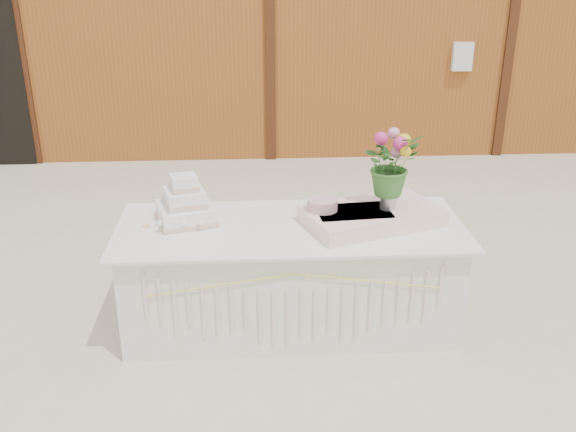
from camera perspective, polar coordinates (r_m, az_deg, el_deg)
name	(u,v)px	position (r m, az deg, el deg)	size (l,w,h in m)	color
ground	(290,322)	(4.78, 0.22, -9.39)	(80.00, 80.00, 0.00)	beige
barn	(265,12)	(10.08, -2.08, 17.70)	(12.60, 4.60, 3.30)	brown
cake_table	(291,276)	(4.58, 0.23, -5.31)	(2.40, 1.00, 0.77)	silver
wedding_cake	(185,206)	(4.51, -9.11, 0.86)	(0.46, 0.46, 0.34)	white
pink_cake_stand	(322,211)	(4.40, 3.06, 0.45)	(0.27, 0.27, 0.19)	silver
satin_runner	(371,216)	(4.48, 7.43, 0.03)	(0.91, 0.53, 0.11)	#FFD1CD
flower_vase	(388,198)	(4.44, 8.92, 1.58)	(0.11, 0.11, 0.15)	#B8B8BD
bouquet	(391,157)	(4.34, 9.15, 5.18)	(0.39, 0.33, 0.43)	#36692A
loose_flowers	(155,223)	(4.55, -11.77, -0.59)	(0.12, 0.29, 0.02)	pink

